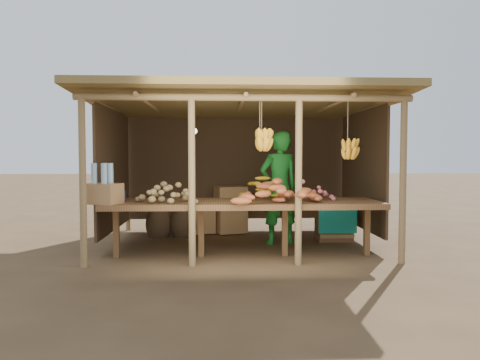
{
  "coord_description": "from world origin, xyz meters",
  "views": [
    {
      "loc": [
        -0.36,
        -7.59,
        1.45
      ],
      "look_at": [
        0.0,
        0.0,
        1.05
      ],
      "focal_mm": 35.0,
      "sensor_mm": 36.0,
      "label": 1
    }
  ],
  "objects": [
    {
      "name": "banana_pile",
      "position": [
        0.29,
        -0.49,
        0.97
      ],
      "size": [
        0.69,
        0.53,
        0.35
      ],
      "primitive_type": null,
      "rotation": [
        0.0,
        0.0,
        -0.29
      ],
      "color": "gold",
      "rests_on": "counter"
    },
    {
      "name": "ground",
      "position": [
        0.0,
        0.0,
        0.0
      ],
      "size": [
        60.0,
        60.0,
        0.0
      ],
      "primitive_type": "plane",
      "color": "brown",
      "rests_on": "ground"
    },
    {
      "name": "sweet_potato_heap",
      "position": [
        0.5,
        -1.25,
        0.98
      ],
      "size": [
        1.27,
        0.94,
        0.36
      ],
      "primitive_type": null,
      "rotation": [
        0.0,
        0.0,
        -0.24
      ],
      "color": "#B75A2F",
      "rests_on": "counter"
    },
    {
      "name": "stall_structure",
      "position": [
        0.09,
        0.01,
        1.92
      ],
      "size": [
        4.7,
        3.5,
        2.43
      ],
      "color": "olive",
      "rests_on": "ground"
    },
    {
      "name": "counter",
      "position": [
        0.0,
        -0.95,
        0.74
      ],
      "size": [
        3.9,
        1.05,
        0.8
      ],
      "color": "brown",
      "rests_on": "ground"
    },
    {
      "name": "vendor",
      "position": [
        0.64,
        0.0,
        0.92
      ],
      "size": [
        0.78,
        0.64,
        1.85
      ],
      "primitive_type": "imported",
      "rotation": [
        0.0,
        0.0,
        3.47
      ],
      "color": "#1A7624",
      "rests_on": "ground"
    },
    {
      "name": "tomato_basin",
      "position": [
        -1.9,
        -0.83,
        0.89
      ],
      "size": [
        0.42,
        0.42,
        0.22
      ],
      "rotation": [
        0.0,
        0.0,
        -0.34
      ],
      "color": "navy",
      "rests_on": "counter"
    },
    {
      "name": "bottle_box",
      "position": [
        -1.9,
        -1.25,
        1.01
      ],
      "size": [
        0.52,
        0.47,
        0.55
      ],
      "color": "#9E7246",
      "rests_on": "counter"
    },
    {
      "name": "burlap_sacks",
      "position": [
        -1.2,
        0.73,
        0.28
      ],
      "size": [
        0.9,
        0.47,
        0.63
      ],
      "color": "#473421",
      "rests_on": "ground"
    },
    {
      "name": "onion_heap",
      "position": [
        0.92,
        -0.91,
        0.98
      ],
      "size": [
        0.81,
        0.51,
        0.36
      ],
      "primitive_type": null,
      "rotation": [
        0.0,
        0.0,
        -0.06
      ],
      "color": "#C66063",
      "rests_on": "counter"
    },
    {
      "name": "potato_heap",
      "position": [
        -1.06,
        -1.14,
        0.98
      ],
      "size": [
        0.95,
        0.71,
        0.36
      ],
      "primitive_type": null,
      "rotation": [
        0.0,
        0.0,
        0.26
      ],
      "color": "olive",
      "rests_on": "counter"
    },
    {
      "name": "carton_stack",
      "position": [
        -0.32,
        1.03,
        0.38
      ],
      "size": [
        1.24,
        0.58,
        0.86
      ],
      "color": "#9E7246",
      "rests_on": "ground"
    },
    {
      "name": "tarp_crate",
      "position": [
        1.62,
        0.27,
        0.31
      ],
      "size": [
        0.65,
        0.56,
        0.76
      ],
      "color": "brown",
      "rests_on": "ground"
    }
  ]
}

